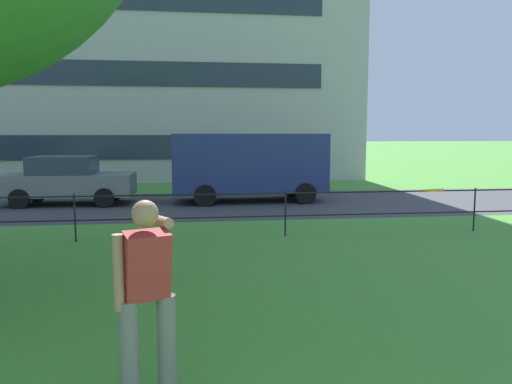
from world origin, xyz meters
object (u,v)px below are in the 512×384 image
at_px(person_thrower, 146,293).
at_px(car_grey_far_left, 68,180).
at_px(frisbee, 432,190).
at_px(panel_van_far_right, 249,163).

bearing_deg(person_thrower, car_grey_far_left, 106.10).
bearing_deg(frisbee, panel_van_far_right, 94.56).
xyz_separation_m(person_thrower, frisbee, (3.14, 1.32, 0.66)).
distance_m(person_thrower, panel_van_far_right, 12.36).
bearing_deg(frisbee, person_thrower, -157.27).
distance_m(person_thrower, frisbee, 3.47).
bearing_deg(person_thrower, panel_van_far_right, 79.37).
height_order(person_thrower, frisbee, person_thrower).
bearing_deg(panel_van_far_right, frisbee, -85.44).
xyz_separation_m(person_thrower, car_grey_far_left, (-3.51, 12.16, -0.14)).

